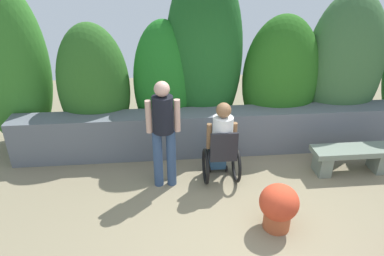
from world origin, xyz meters
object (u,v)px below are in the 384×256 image
(stone_bench, at_px, (352,156))
(person_in_wheelchair, at_px, (221,145))
(person_standing_companion, at_px, (163,128))
(flower_pot_purple_near, at_px, (279,206))

(stone_bench, distance_m, person_in_wheelchair, 2.17)
(stone_bench, distance_m, person_standing_companion, 3.09)
(person_standing_companion, distance_m, flower_pot_purple_near, 1.89)
(stone_bench, bearing_deg, flower_pot_purple_near, -140.03)
(person_standing_companion, xyz_separation_m, flower_pot_purple_near, (1.41, -1.10, -0.63))
(person_standing_companion, relative_size, flower_pot_purple_near, 2.63)
(stone_bench, xyz_separation_m, person_standing_companion, (-3.01, -0.07, 0.69))
(person_standing_companion, bearing_deg, stone_bench, -10.58)
(stone_bench, relative_size, person_in_wheelchair, 0.99)
(person_standing_companion, bearing_deg, person_in_wheelchair, -8.82)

